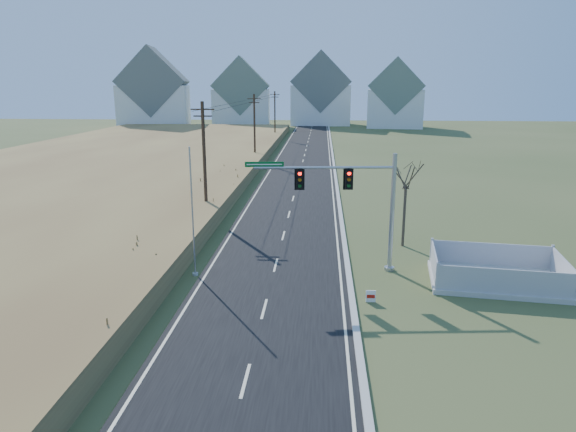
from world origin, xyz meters
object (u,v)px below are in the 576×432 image
(open_sign, at_px, (371,296))
(flagpole, at_px, (193,226))
(fence_enclosure, at_px, (496,278))
(bare_tree, at_px, (407,173))
(traffic_signal_mast, at_px, (359,199))

(open_sign, height_order, flagpole, flagpole)
(open_sign, bearing_deg, fence_enclosure, 22.40)
(fence_enclosure, relative_size, bare_tree, 1.23)
(traffic_signal_mast, height_order, flagpole, flagpole)
(open_sign, xyz_separation_m, flagpole, (-9.34, 3.02, 2.52))
(fence_enclosure, distance_m, bare_tree, 8.67)
(bare_tree, bearing_deg, traffic_signal_mast, -124.11)
(traffic_signal_mast, relative_size, open_sign, 14.06)
(open_sign, relative_size, bare_tree, 0.10)
(fence_enclosure, relative_size, flagpole, 1.03)
(traffic_signal_mast, bearing_deg, fence_enclosure, -16.37)
(open_sign, bearing_deg, flagpole, 161.08)
(traffic_signal_mast, relative_size, bare_tree, 1.40)
(traffic_signal_mast, xyz_separation_m, open_sign, (0.37, -4.40, -3.82))
(fence_enclosure, xyz_separation_m, bare_tree, (-3.97, 6.25, 4.50))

